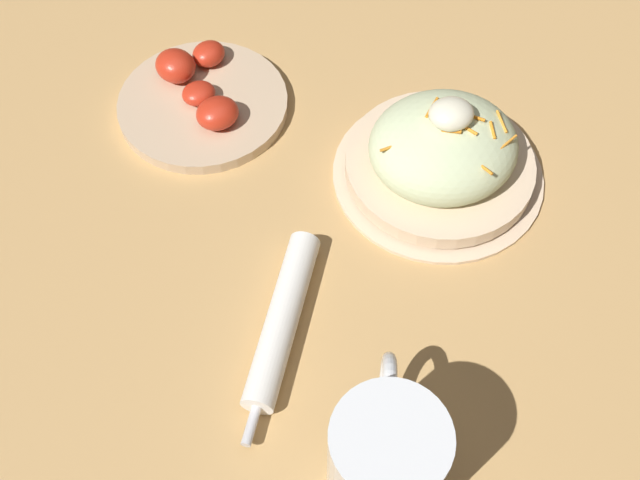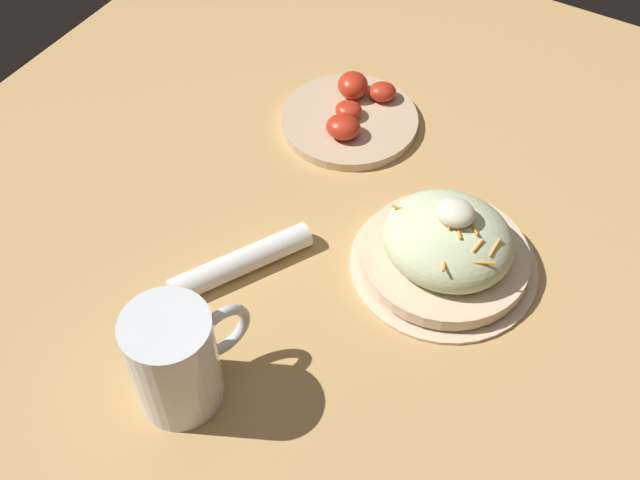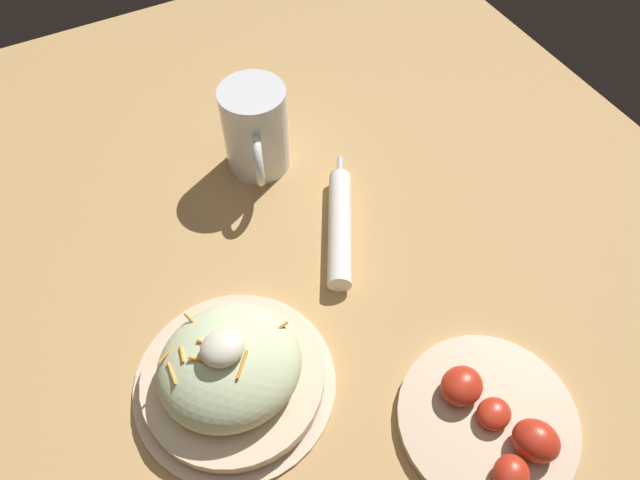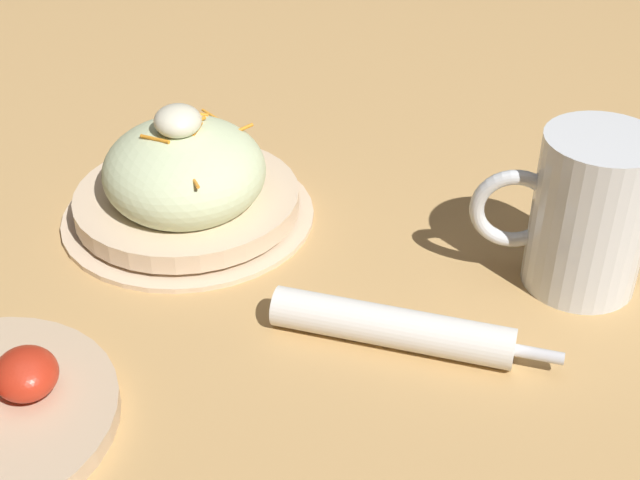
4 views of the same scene
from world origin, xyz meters
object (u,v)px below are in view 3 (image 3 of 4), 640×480
beer_mug (256,135)px  napkin_roll (340,226)px  salad_plate (231,371)px  tomato_plate (491,421)px

beer_mug → napkin_roll: bearing=104.0°
beer_mug → salad_plate: bearing=61.0°
beer_mug → napkin_roll: (-0.04, 0.17, -0.04)m
beer_mug → tomato_plate: beer_mug is taller
salad_plate → tomato_plate: 0.29m
napkin_roll → tomato_plate: tomato_plate is taller
tomato_plate → salad_plate: bearing=-37.3°
salad_plate → napkin_roll: salad_plate is taller
salad_plate → beer_mug: 0.36m
napkin_roll → tomato_plate: (-0.02, 0.31, -0.00)m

